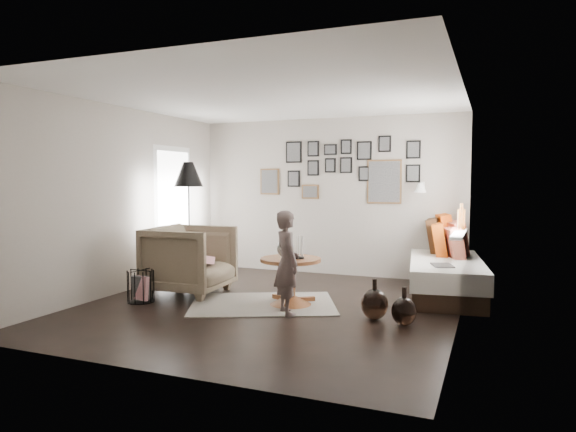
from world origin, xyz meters
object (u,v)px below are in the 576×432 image
at_px(pedestal_table, 291,283).
at_px(magazine_basket, 141,286).
at_px(child, 287,263).
at_px(armchair, 190,260).
at_px(vase, 285,244).
at_px(demijohn_small, 404,311).
at_px(daybed, 447,270).
at_px(demijohn_large, 374,304).
at_px(floor_lamp, 189,179).

bearing_deg(pedestal_table, magazine_basket, -163.27).
bearing_deg(pedestal_table, child, -74.04).
distance_m(armchair, child, 1.75).
bearing_deg(child, vase, -16.38).
bearing_deg(armchair, pedestal_table, -96.31).
bearing_deg(demijohn_small, daybed, 80.75).
relative_size(magazine_basket, demijohn_large, 0.89).
relative_size(demijohn_large, demijohn_small, 1.10).
distance_m(demijohn_large, child, 1.11).
distance_m(demijohn_small, child, 1.43).
relative_size(demijohn_small, child, 0.35).
distance_m(floor_lamp, child, 2.52).
bearing_deg(demijohn_small, floor_lamp, 162.39).
distance_m(floor_lamp, demijohn_large, 3.50).
bearing_deg(floor_lamp, magazine_basket, -87.22).
xyz_separation_m(pedestal_table, child, (0.12, -0.42, 0.33)).
xyz_separation_m(pedestal_table, floor_lamp, (-1.93, 0.69, 1.32)).
bearing_deg(vase, child, -65.49).
distance_m(pedestal_table, demijohn_large, 1.16).
bearing_deg(demijohn_small, armchair, 170.68).
bearing_deg(pedestal_table, daybed, 38.41).
bearing_deg(child, pedestal_table, -24.93).
height_order(pedestal_table, child, child).
bearing_deg(pedestal_table, demijohn_small, -14.95).
height_order(armchair, demijohn_large, armchair).
relative_size(armchair, magazine_basket, 2.52).
xyz_separation_m(vase, demijohn_large, (1.21, -0.29, -0.59)).
height_order(floor_lamp, demijohn_large, floor_lamp).
distance_m(magazine_basket, demijohn_small, 3.35).
xyz_separation_m(demijohn_small, child, (-1.36, -0.02, 0.45)).
bearing_deg(armchair, child, -109.87).
bearing_deg(daybed, armchair, -166.34).
xyz_separation_m(vase, magazine_basket, (-1.79, -0.58, -0.56)).
distance_m(vase, child, 0.50).
relative_size(vase, demijohn_large, 1.17).
bearing_deg(pedestal_table, demijohn_large, -13.68).
xyz_separation_m(floor_lamp, demijohn_large, (3.05, -0.96, -1.41)).
xyz_separation_m(demijohn_large, demijohn_small, (0.35, -0.12, -0.02)).
xyz_separation_m(magazine_basket, child, (1.99, 0.14, 0.41)).
height_order(vase, armchair, vase).
xyz_separation_m(vase, demijohn_small, (1.56, -0.41, -0.61)).
relative_size(magazine_basket, child, 0.34).
relative_size(vase, floor_lamp, 0.30).
bearing_deg(child, floor_lamp, 20.78).
distance_m(pedestal_table, child, 0.55).
height_order(pedestal_table, vase, vase).
height_order(armchair, demijohn_small, armchair).
height_order(pedestal_table, magazine_basket, pedestal_table).
bearing_deg(floor_lamp, pedestal_table, -19.60).
bearing_deg(child, armchair, 31.80).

